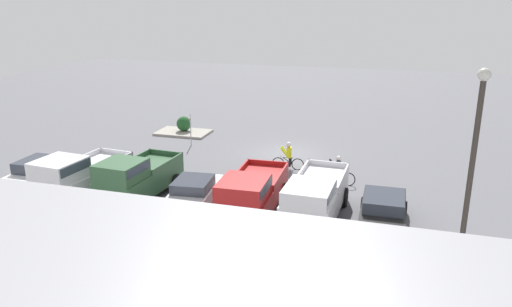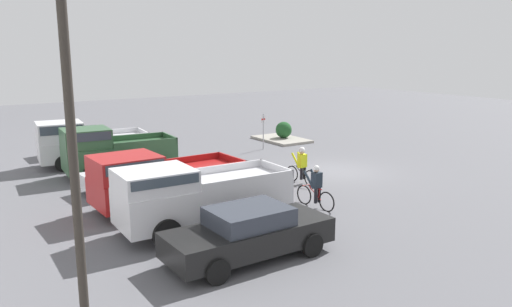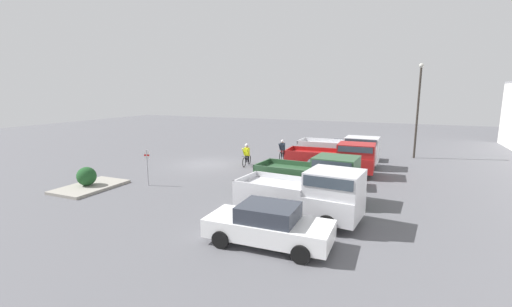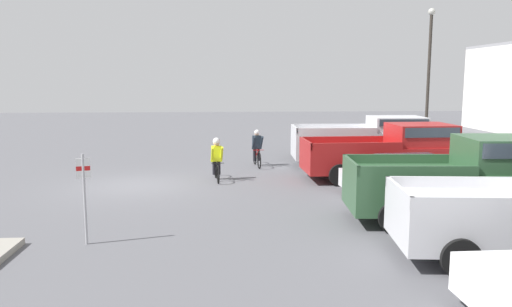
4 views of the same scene
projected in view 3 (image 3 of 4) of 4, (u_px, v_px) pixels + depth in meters
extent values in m
plane|color=#56565B|center=(207.00, 164.00, 24.96)|extent=(80.00, 80.00, 0.00)
cube|color=black|center=(346.00, 151.00, 26.95)|extent=(1.84, 4.70, 0.68)
cube|color=#2D333D|center=(346.00, 143.00, 26.85)|extent=(1.63, 2.12, 0.49)
cylinder|color=black|center=(366.00, 154.00, 27.24)|extent=(0.19, 0.66, 0.66)
cylinder|color=black|center=(364.00, 158.00, 25.62)|extent=(0.19, 0.66, 0.66)
cylinder|color=black|center=(329.00, 151.00, 28.38)|extent=(0.19, 0.66, 0.66)
cylinder|color=black|center=(324.00, 155.00, 26.76)|extent=(0.19, 0.66, 0.66)
cube|color=silver|center=(338.00, 152.00, 24.42)|extent=(2.11, 5.56, 1.10)
cube|color=silver|center=(362.00, 142.00, 23.58)|extent=(1.87, 2.25, 0.63)
cube|color=#333D47|center=(362.00, 140.00, 23.56)|extent=(1.93, 2.08, 0.28)
cube|color=silver|center=(326.00, 140.00, 25.60)|extent=(0.16, 3.31, 0.25)
cube|color=silver|center=(319.00, 144.00, 23.91)|extent=(0.16, 3.31, 0.25)
cube|color=silver|center=(301.00, 141.00, 25.42)|extent=(1.98, 0.13, 0.25)
cylinder|color=black|center=(364.00, 159.00, 24.69)|extent=(0.24, 0.89, 0.88)
cylinder|color=black|center=(360.00, 164.00, 22.92)|extent=(0.24, 0.89, 0.88)
cylinder|color=black|center=(318.00, 155.00, 26.10)|extent=(0.24, 0.89, 0.88)
cylinder|color=black|center=(310.00, 160.00, 24.33)|extent=(0.24, 0.89, 0.88)
cube|color=maroon|center=(329.00, 161.00, 21.92)|extent=(2.26, 5.54, 0.91)
cube|color=maroon|center=(356.00, 150.00, 21.18)|extent=(1.98, 2.25, 0.79)
cube|color=#333D47|center=(357.00, 147.00, 21.15)|extent=(2.03, 2.08, 0.35)
cube|color=maroon|center=(316.00, 149.00, 23.13)|extent=(0.19, 3.28, 0.25)
cube|color=maroon|center=(309.00, 154.00, 21.30)|extent=(0.19, 3.28, 0.25)
cube|color=maroon|center=(289.00, 150.00, 22.79)|extent=(2.07, 0.15, 0.25)
cylinder|color=black|center=(358.00, 167.00, 22.34)|extent=(0.25, 0.78, 0.78)
cylinder|color=black|center=(355.00, 174.00, 20.44)|extent=(0.25, 0.78, 0.78)
cylinder|color=black|center=(307.00, 163.00, 23.56)|extent=(0.25, 0.78, 0.78)
cylinder|color=black|center=(299.00, 169.00, 21.66)|extent=(0.25, 0.78, 0.78)
cube|color=silver|center=(323.00, 176.00, 19.35)|extent=(2.15, 4.38, 0.57)
cube|color=#2D333D|center=(324.00, 167.00, 19.25)|extent=(1.75, 2.05, 0.46)
cylinder|color=black|center=(349.00, 178.00, 19.80)|extent=(0.24, 0.62, 0.61)
cylinder|color=black|center=(347.00, 186.00, 18.16)|extent=(0.24, 0.62, 0.61)
cylinder|color=black|center=(302.00, 174.00, 20.62)|extent=(0.24, 0.62, 0.61)
cylinder|color=black|center=(297.00, 182.00, 18.98)|extent=(0.24, 0.62, 0.61)
cube|color=#2D5133|center=(306.00, 181.00, 16.87)|extent=(2.28, 4.99, 1.04)
cube|color=#2D5133|center=(336.00, 166.00, 16.04)|extent=(1.94, 2.06, 0.84)
cube|color=#333D47|center=(336.00, 162.00, 16.01)|extent=(1.99, 1.91, 0.37)
cube|color=#2D5133|center=(294.00, 163.00, 18.02)|extent=(0.27, 2.92, 0.25)
cube|color=#2D5133|center=(280.00, 170.00, 16.36)|extent=(0.27, 2.92, 0.25)
cube|color=#2D5133|center=(262.00, 164.00, 17.83)|extent=(1.97, 0.21, 0.25)
cylinder|color=black|center=(341.00, 190.00, 17.14)|extent=(0.27, 0.79, 0.77)
cylinder|color=black|center=(330.00, 201.00, 15.41)|extent=(0.27, 0.79, 0.77)
cylinder|color=black|center=(285.00, 182.00, 18.49)|extent=(0.27, 0.79, 0.77)
cylinder|color=black|center=(270.00, 192.00, 16.77)|extent=(0.27, 0.79, 0.77)
cube|color=silver|center=(298.00, 200.00, 14.19)|extent=(2.55, 5.28, 0.94)
cube|color=silver|center=(335.00, 183.00, 13.29)|extent=(2.08, 2.22, 0.93)
cube|color=#333D47|center=(335.00, 177.00, 13.25)|extent=(2.13, 2.06, 0.41)
cube|color=silver|center=(285.00, 178.00, 15.42)|extent=(0.38, 3.06, 0.25)
cube|color=silver|center=(265.00, 188.00, 13.72)|extent=(0.38, 3.06, 0.25)
cube|color=silver|center=(246.00, 178.00, 15.28)|extent=(2.05, 0.28, 0.25)
cylinder|color=black|center=(342.00, 208.00, 14.39)|extent=(0.29, 0.78, 0.76)
cylinder|color=black|center=(327.00, 225.00, 12.63)|extent=(0.29, 0.78, 0.76)
cylinder|color=black|center=(274.00, 197.00, 15.90)|extent=(0.29, 0.78, 0.76)
cylinder|color=black|center=(252.00, 211.00, 14.14)|extent=(0.29, 0.78, 0.76)
cube|color=white|center=(268.00, 229.00, 11.78)|extent=(1.84, 4.37, 0.64)
cube|color=#2D333D|center=(269.00, 212.00, 11.68)|extent=(1.63, 1.98, 0.54)
cylinder|color=black|center=(314.00, 233.00, 12.11)|extent=(0.19, 0.62, 0.61)
cylinder|color=black|center=(301.00, 254.00, 10.50)|extent=(0.19, 0.62, 0.61)
cylinder|color=black|center=(243.00, 221.00, 13.16)|extent=(0.19, 0.62, 0.61)
cylinder|color=black|center=(221.00, 240.00, 11.55)|extent=(0.19, 0.62, 0.61)
torus|color=black|center=(244.00, 162.00, 24.00)|extent=(0.69, 0.12, 0.69)
torus|color=black|center=(249.00, 159.00, 25.02)|extent=(0.69, 0.12, 0.69)
cylinder|color=black|center=(247.00, 159.00, 24.48)|extent=(0.56, 0.09, 0.37)
cylinder|color=black|center=(247.00, 156.00, 24.45)|extent=(0.60, 0.10, 0.04)
cylinder|color=black|center=(248.00, 158.00, 24.66)|extent=(0.04, 0.04, 0.34)
cylinder|color=black|center=(245.00, 157.00, 24.06)|extent=(0.07, 0.46, 0.02)
cylinder|color=black|center=(248.00, 159.00, 24.56)|extent=(0.13, 0.13, 0.51)
cylinder|color=black|center=(246.00, 159.00, 24.62)|extent=(0.13, 0.13, 0.51)
cube|color=yellow|center=(247.00, 152.00, 24.44)|extent=(0.27, 0.38, 0.56)
cylinder|color=yellow|center=(248.00, 152.00, 24.19)|extent=(0.54, 0.14, 0.62)
cylinder|color=yellow|center=(244.00, 152.00, 24.29)|extent=(0.54, 0.14, 0.62)
sphere|color=tan|center=(247.00, 146.00, 24.34)|extent=(0.24, 0.24, 0.24)
sphere|color=silver|center=(247.00, 145.00, 24.33)|extent=(0.26, 0.26, 0.26)
torus|color=black|center=(281.00, 157.00, 25.97)|extent=(0.74, 0.12, 0.74)
torus|color=black|center=(284.00, 154.00, 27.03)|extent=(0.74, 0.12, 0.74)
cylinder|color=maroon|center=(282.00, 153.00, 26.46)|extent=(0.59, 0.09, 0.39)
cylinder|color=maroon|center=(282.00, 150.00, 26.43)|extent=(0.62, 0.10, 0.04)
cylinder|color=maroon|center=(283.00, 153.00, 26.65)|extent=(0.04, 0.04, 0.36)
cylinder|color=maroon|center=(281.00, 151.00, 26.02)|extent=(0.07, 0.46, 0.02)
cylinder|color=black|center=(284.00, 153.00, 26.55)|extent=(0.13, 0.13, 0.55)
cylinder|color=black|center=(281.00, 153.00, 26.60)|extent=(0.13, 0.13, 0.55)
cube|color=#1E2833|center=(283.00, 146.00, 26.43)|extent=(0.27, 0.38, 0.56)
cylinder|color=#1E2833|center=(284.00, 147.00, 26.16)|extent=(0.56, 0.14, 0.61)
cylinder|color=#1E2833|center=(280.00, 147.00, 26.26)|extent=(0.56, 0.14, 0.61)
sphere|color=tan|center=(283.00, 142.00, 26.33)|extent=(0.20, 0.20, 0.20)
sphere|color=silver|center=(283.00, 141.00, 26.32)|extent=(0.22, 0.22, 0.22)
cylinder|color=#9E9EA3|center=(147.00, 168.00, 19.13)|extent=(0.06, 0.06, 2.06)
cube|color=white|center=(147.00, 155.00, 19.00)|extent=(0.10, 0.29, 0.45)
cube|color=red|center=(147.00, 155.00, 19.00)|extent=(0.10, 0.30, 0.10)
cylinder|color=#2D2823|center=(417.00, 114.00, 26.66)|extent=(0.16, 0.16, 7.03)
sphere|color=#B2B2A8|center=(421.00, 66.00, 26.00)|extent=(0.36, 0.36, 0.36)
cube|color=gray|center=(90.00, 187.00, 18.75)|extent=(3.63, 2.31, 0.15)
sphere|color=#1E4C23|center=(87.00, 176.00, 18.70)|extent=(1.02, 1.02, 1.02)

